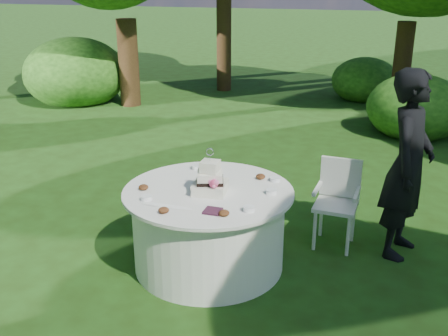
{
  "coord_description": "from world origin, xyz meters",
  "views": [
    {
      "loc": [
        1.45,
        -4.15,
        2.6
      ],
      "look_at": [
        0.15,
        0.0,
        1.0
      ],
      "focal_mm": 42.0,
      "sensor_mm": 36.0,
      "label": 1
    }
  ],
  "objects_px": {
    "guest": "(408,165)",
    "chair": "(338,196)",
    "table": "(209,228)",
    "napkins": "(213,211)",
    "cake": "(210,181)"
  },
  "relations": [
    {
      "from": "guest",
      "to": "cake",
      "type": "distance_m",
      "value": 1.89
    },
    {
      "from": "table",
      "to": "chair",
      "type": "height_order",
      "value": "chair"
    },
    {
      "from": "table",
      "to": "cake",
      "type": "distance_m",
      "value": 0.5
    },
    {
      "from": "napkins",
      "to": "guest",
      "type": "distance_m",
      "value": 1.98
    },
    {
      "from": "cake",
      "to": "chair",
      "type": "distance_m",
      "value": 1.41
    },
    {
      "from": "guest",
      "to": "table",
      "type": "height_order",
      "value": "guest"
    },
    {
      "from": "napkins",
      "to": "chair",
      "type": "relative_size",
      "value": 0.16
    },
    {
      "from": "napkins",
      "to": "cake",
      "type": "relative_size",
      "value": 0.33
    },
    {
      "from": "guest",
      "to": "table",
      "type": "xyz_separation_m",
      "value": [
        -1.72,
        -0.81,
        -0.53
      ]
    },
    {
      "from": "cake",
      "to": "chair",
      "type": "xyz_separation_m",
      "value": [
        1.06,
        0.87,
        -0.37
      ]
    },
    {
      "from": "napkins",
      "to": "guest",
      "type": "bearing_deg",
      "value": 39.06
    },
    {
      "from": "table",
      "to": "cake",
      "type": "height_order",
      "value": "cake"
    },
    {
      "from": "napkins",
      "to": "guest",
      "type": "relative_size",
      "value": 0.08
    },
    {
      "from": "napkins",
      "to": "table",
      "type": "xyz_separation_m",
      "value": [
        -0.19,
        0.43,
        -0.39
      ]
    },
    {
      "from": "guest",
      "to": "chair",
      "type": "xyz_separation_m",
      "value": [
        -0.63,
        0.0,
        -0.4
      ]
    }
  ]
}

